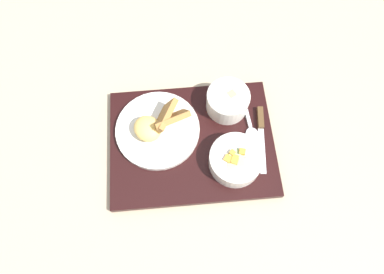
{
  "coord_description": "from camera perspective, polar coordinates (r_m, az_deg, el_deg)",
  "views": [
    {
      "loc": [
        0.06,
        0.32,
        0.85
      ],
      "look_at": [
        0.0,
        0.0,
        0.05
      ],
      "focal_mm": 32.0,
      "sensor_mm": 36.0,
      "label": 1
    }
  ],
  "objects": [
    {
      "name": "bowl_salad",
      "position": [
        0.85,
        7.28,
        -3.76
      ],
      "size": [
        0.13,
        0.13,
        0.06
      ],
      "color": "silver",
      "rests_on": "serving_tray"
    },
    {
      "name": "serving_tray",
      "position": [
        0.9,
        -0.0,
        -0.96
      ],
      "size": [
        0.46,
        0.37,
        0.02
      ],
      "color": "black",
      "rests_on": "ground_plane"
    },
    {
      "name": "plate_main",
      "position": [
        0.89,
        -5.74,
        1.64
      ],
      "size": [
        0.22,
        0.22,
        0.09
      ],
      "color": "silver",
      "rests_on": "serving_tray"
    },
    {
      "name": "knife",
      "position": [
        0.92,
        11.41,
        1.61
      ],
      "size": [
        0.05,
        0.18,
        0.01
      ],
      "rotation": [
        0.0,
        0.0,
        1.36
      ],
      "color": "silver",
      "rests_on": "serving_tray"
    },
    {
      "name": "ground_plane",
      "position": [
        0.91,
        -0.0,
        -1.19
      ],
      "size": [
        4.0,
        4.0,
        0.0
      ],
      "primitive_type": "plane",
      "color": "tan"
    },
    {
      "name": "spoon",
      "position": [
        0.91,
        9.65,
        1.77
      ],
      "size": [
        0.04,
        0.16,
        0.01
      ],
      "rotation": [
        0.0,
        0.0,
        1.55
      ],
      "color": "silver",
      "rests_on": "serving_tray"
    },
    {
      "name": "bowl_soup",
      "position": [
        0.91,
        5.98,
        6.1
      ],
      "size": [
        0.11,
        0.11,
        0.06
      ],
      "color": "silver",
      "rests_on": "serving_tray"
    }
  ]
}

